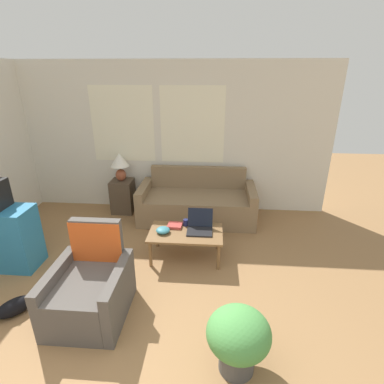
# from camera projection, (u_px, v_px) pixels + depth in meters

# --- Properties ---
(wall_back) EXTENTS (5.89, 0.06, 2.60)m
(wall_back) POSITION_uv_depth(u_px,v_px,m) (162.00, 138.00, 5.29)
(wall_back) COLOR silver
(wall_back) RESTS_ON ground_plane
(couch) EXTENTS (1.96, 0.87, 0.85)m
(couch) POSITION_uv_depth(u_px,v_px,m) (197.00, 203.00, 5.21)
(couch) COLOR #846B4C
(couch) RESTS_ON ground_plane
(armchair) EXTENTS (0.75, 0.84, 0.95)m
(armchair) POSITION_uv_depth(u_px,v_px,m) (91.00, 289.00, 3.16)
(armchair) COLOR #514C47
(armchair) RESTS_ON ground_plane
(side_table) EXTENTS (0.38, 0.38, 0.60)m
(side_table) POSITION_uv_depth(u_px,v_px,m) (123.00, 196.00, 5.45)
(side_table) COLOR #4C3D2D
(side_table) RESTS_ON ground_plane
(table_lamp) EXTENTS (0.32, 0.32, 0.50)m
(table_lamp) POSITION_uv_depth(u_px,v_px,m) (120.00, 163.00, 5.21)
(table_lamp) COLOR brown
(table_lamp) RESTS_ON side_table
(coffee_table) EXTENTS (0.99, 0.58, 0.40)m
(coffee_table) POSITION_uv_depth(u_px,v_px,m) (186.00, 235.00, 4.06)
(coffee_table) COLOR brown
(coffee_table) RESTS_ON ground_plane
(laptop) EXTENTS (0.34, 0.33, 0.27)m
(laptop) POSITION_uv_depth(u_px,v_px,m) (200.00, 226.00, 4.07)
(laptop) COLOR black
(laptop) RESTS_ON coffee_table
(cup_navy) EXTENTS (0.07, 0.07, 0.09)m
(cup_navy) POSITION_uv_depth(u_px,v_px,m) (186.00, 223.00, 4.20)
(cup_navy) COLOR #191E4C
(cup_navy) RESTS_ON coffee_table
(snack_bowl) EXTENTS (0.19, 0.19, 0.07)m
(snack_bowl) POSITION_uv_depth(u_px,v_px,m) (163.00, 230.00, 4.02)
(snack_bowl) COLOR teal
(snack_bowl) RESTS_ON coffee_table
(book_red) EXTENTS (0.21, 0.19, 0.04)m
(book_red) POSITION_uv_depth(u_px,v_px,m) (175.00, 225.00, 4.18)
(book_red) COLOR #B23D38
(book_red) RESTS_ON coffee_table
(potted_plant) EXTENTS (0.54, 0.54, 0.61)m
(potted_plant) POSITION_uv_depth(u_px,v_px,m) (238.00, 337.00, 2.50)
(potted_plant) COLOR #4C4C4C
(potted_plant) RESTS_ON ground_plane
(cat_black) EXTENTS (0.46, 0.54, 0.18)m
(cat_black) POSITION_uv_depth(u_px,v_px,m) (13.00, 307.00, 3.18)
(cat_black) COLOR black
(cat_black) RESTS_ON ground_plane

